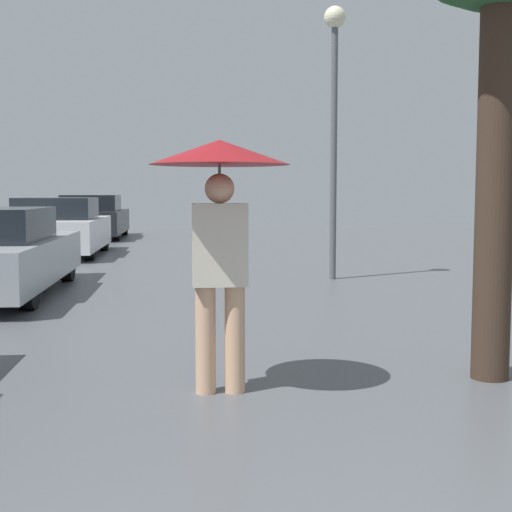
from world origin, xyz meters
name	(u,v)px	position (x,y,z in m)	size (l,w,h in m)	color
pedestrian	(220,195)	(-0.32, 4.41, 1.39)	(0.97, 0.97, 1.77)	tan
parked_car_third	(58,229)	(-3.38, 15.68, 0.60)	(1.88, 4.03, 1.29)	silver
parked_car_farthest	(92,218)	(-3.41, 21.74, 0.62)	(1.89, 4.34, 1.32)	black
street_lamp	(334,88)	(1.81, 10.82, 3.05)	(0.35, 0.35, 4.33)	#515456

